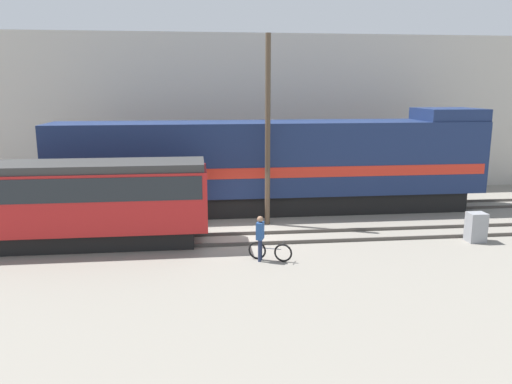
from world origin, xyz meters
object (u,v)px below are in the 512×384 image
streetcar (89,199)px  signal_box (476,227)px  freight_locomotive (274,165)px  bicycle (270,251)px  utility_pole_left (268,132)px  person (260,234)px

streetcar → signal_box: (15.42, -1.27, -1.31)m
freight_locomotive → signal_box: size_ratio=17.70×
freight_locomotive → bicycle: (-1.24, -7.26, -2.04)m
utility_pole_left → signal_box: utility_pole_left is taller
utility_pole_left → person: bearing=-101.0°
bicycle → utility_pole_left: utility_pole_left is taller
utility_pole_left → bicycle: bearing=-96.8°
streetcar → signal_box: 15.52m
bicycle → utility_pole_left: bearing=83.2°
freight_locomotive → signal_box: (7.39, -5.97, -1.78)m
freight_locomotive → person: freight_locomotive is taller
bicycle → person: size_ratio=0.92×
freight_locomotive → streetcar: bearing=-149.6°
streetcar → bicycle: size_ratio=5.98×
bicycle → signal_box: 8.73m
signal_box → streetcar: bearing=175.3°
streetcar → utility_pole_left: utility_pole_left is taller
freight_locomotive → streetcar: (-8.03, -4.70, -0.47)m
bicycle → streetcar: bearing=159.3°
utility_pole_left → signal_box: size_ratio=7.03×
bicycle → signal_box: bearing=8.5°
streetcar → bicycle: streetcar is taller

